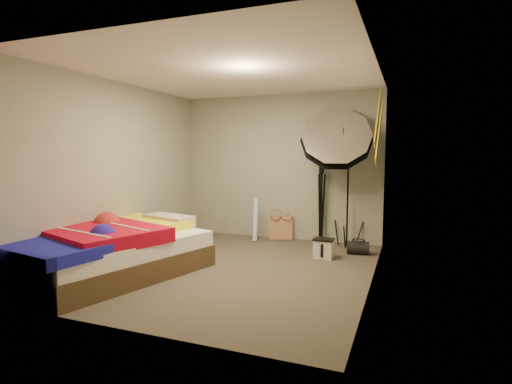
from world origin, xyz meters
The scene contains 15 objects.
floor centered at (0.00, 0.00, 0.00)m, with size 4.00×4.00×0.00m, color #4A4339.
ceiling centered at (0.00, 0.00, 2.50)m, with size 4.00×4.00×0.00m, color silver.
wall_back centered at (0.00, 2.00, 1.25)m, with size 3.50×3.50×0.00m, color gray.
wall_front centered at (0.00, -2.00, 1.25)m, with size 3.50×3.50×0.00m, color gray.
wall_left centered at (-1.75, 0.00, 1.25)m, with size 4.00×4.00×0.00m, color gray.
wall_right centered at (1.75, 0.00, 1.25)m, with size 4.00×4.00×0.00m, color gray.
tote_bag centered at (0.06, 1.90, 0.20)m, with size 0.40×0.12×0.40m, color tan.
wrapping_roll centered at (-0.32, 1.66, 0.36)m, with size 0.08×0.08×0.73m, color #62ACD7.
camera_case centered at (1.01, 0.91, 0.13)m, with size 0.26×0.19×0.26m, color beige.
duffel_bag centered at (1.45, 1.32, 0.10)m, with size 0.20×0.20×0.32m, color black.
wall_stripe_upper centered at (1.73, 0.60, 1.95)m, with size 0.02×1.10×0.10m, color gold.
wall_stripe_lower centered at (1.73, 0.85, 1.75)m, with size 0.02×1.10×0.10m, color gold.
bed centered at (-1.28, -0.77, 0.31)m, with size 2.02×2.56×0.63m.
photo_umbrella centered at (1.04, 1.63, 1.68)m, with size 1.32×0.90×2.34m.
camera_tripod centered at (0.77, 1.87, 0.73)m, with size 0.08×0.08×1.28m.
Camera 1 is at (2.12, -4.65, 1.50)m, focal length 28.00 mm.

